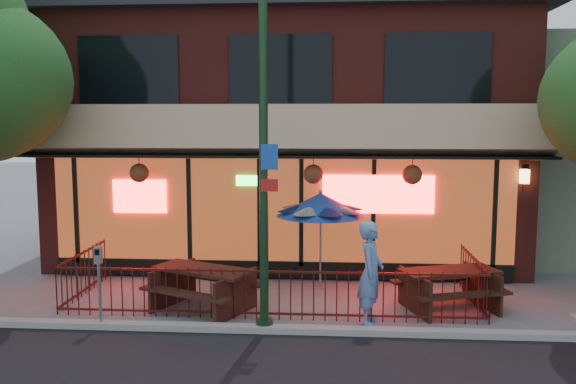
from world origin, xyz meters
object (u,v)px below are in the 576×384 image
object	(u,v)px
picnic_table_right	(449,284)
street_light	(264,159)
pedestrian	(371,273)
patio_umbrella	(321,204)
picnic_table_left	(203,282)
parking_meter_near	(99,273)

from	to	relation	value
picnic_table_right	street_light	bearing A→B (deg)	-157.88
pedestrian	picnic_table_right	bearing A→B (deg)	-47.32
patio_umbrella	pedestrian	world-z (taller)	patio_umbrella
picnic_table_left	picnic_table_right	xyz separation A→B (m)	(4.96, 0.36, -0.02)
picnic_table_left	pedestrian	distance (m)	3.40
patio_umbrella	parking_meter_near	bearing A→B (deg)	-144.42
street_light	picnic_table_right	size ratio (longest dim) A/B	3.02
picnic_table_left	parking_meter_near	bearing A→B (deg)	-145.13
picnic_table_left	picnic_table_right	size ratio (longest dim) A/B	1.08
patio_umbrella	pedestrian	distance (m)	2.68
pedestrian	parking_meter_near	distance (m)	5.04
patio_umbrella	pedestrian	xyz separation A→B (m)	(0.98, -2.30, -0.96)
street_light	picnic_table_right	bearing A→B (deg)	22.12
pedestrian	patio_umbrella	bearing A→B (deg)	35.57
picnic_table_left	pedestrian	size ratio (longest dim) A/B	1.27
street_light	parking_meter_near	size ratio (longest dim) A/B	4.56
street_light	picnic_table_left	bearing A→B (deg)	141.01
picnic_table_left	patio_umbrella	xyz separation A→B (m)	(2.33, 1.70, 1.38)
picnic_table_left	picnic_table_right	bearing A→B (deg)	4.14
patio_umbrella	parking_meter_near	size ratio (longest dim) A/B	1.49
patio_umbrella	parking_meter_near	world-z (taller)	patio_umbrella
pedestrian	parking_meter_near	size ratio (longest dim) A/B	1.28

